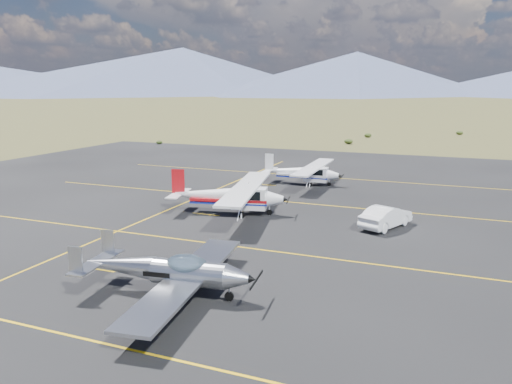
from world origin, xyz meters
The scene contains 6 objects.
ground centered at (0.00, 0.00, 0.00)m, with size 1600.00×1600.00×0.00m, color #383D1C.
apron centered at (0.00, 7.00, 0.00)m, with size 72.00×72.00×0.02m, color black.
aircraft_low_wing centered at (1.76, -4.74, 1.04)m, with size 7.25×10.03×2.17m.
aircraft_cessna centered at (-1.65, 8.30, 1.29)m, with size 7.32×11.52×2.91m.
aircraft_plain centered at (-0.03, 19.92, 1.13)m, with size 5.97×9.97×2.53m.
sedan centered at (8.56, 8.75, 0.68)m, with size 1.41×4.05×1.33m, color white.
Camera 1 is at (12.14, -21.17, 8.39)m, focal length 35.00 mm.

